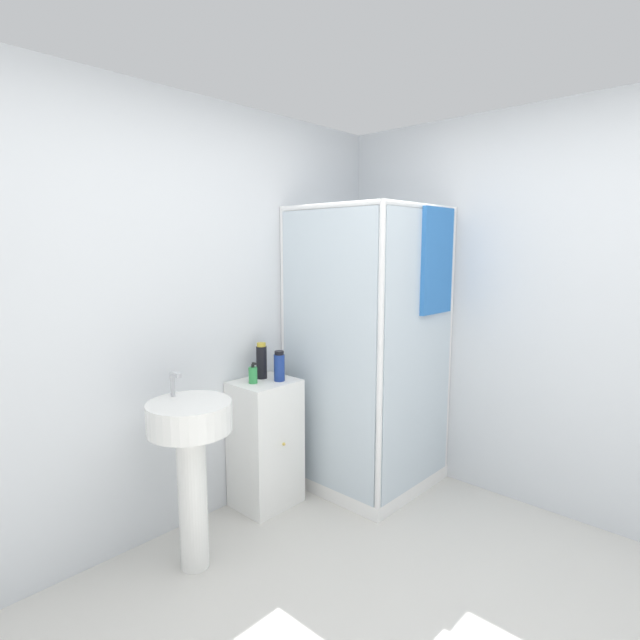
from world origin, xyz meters
The scene contains 8 objects.
wall_back centered at (0.00, 1.70, 1.25)m, with size 6.40×0.06×2.50m, color silver.
wall_right centered at (1.70, 0.00, 1.25)m, with size 0.06×6.40×2.50m, color silver.
shower_enclosure centered at (1.20, 1.16, 0.54)m, with size 0.85×0.88×1.92m.
vanity_cabinet centered at (0.53, 1.50, 0.41)m, with size 0.39×0.35×0.82m.
sink centered at (-0.15, 1.29, 0.65)m, with size 0.42×0.42×1.02m.
soap_dispenser centered at (0.45, 1.52, 0.87)m, with size 0.05×0.06×0.13m.
shampoo_bottle_tall_black centered at (0.56, 1.57, 0.93)m, with size 0.07×0.07×0.23m.
shampoo_bottle_blue centered at (0.60, 1.44, 0.91)m, with size 0.07×0.07×0.19m.
Camera 1 is at (-1.47, -0.82, 1.66)m, focal length 28.00 mm.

